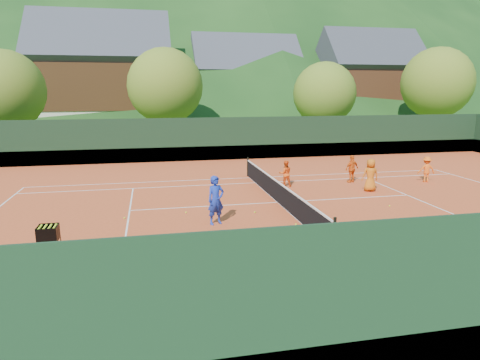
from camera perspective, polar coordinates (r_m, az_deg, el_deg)
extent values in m
plane|color=#30561B|center=(19.11, 5.05, -3.04)|extent=(400.00, 400.00, 0.00)
cube|color=#C84820|center=(19.11, 5.05, -3.01)|extent=(40.00, 24.00, 0.02)
imported|color=#1930A4|center=(15.83, -3.24, -2.70)|extent=(0.78, 0.64, 1.83)
imported|color=#FF5A16|center=(22.09, 6.06, 0.87)|extent=(0.71, 0.58, 1.36)
imported|color=orange|center=(23.69, 14.69, 1.45)|extent=(0.94, 0.63, 1.48)
imported|color=#D36412|center=(21.87, 16.99, 0.63)|extent=(0.84, 0.60, 1.61)
imported|color=orange|center=(25.15, 23.60, 1.32)|extent=(0.99, 0.71, 1.39)
sphere|color=#CFF028|center=(17.26, -15.15, -4.90)|extent=(0.07, 0.07, 0.07)
sphere|color=#CFF028|center=(13.85, 20.42, -9.50)|extent=(0.07, 0.07, 0.07)
sphere|color=#CFF028|center=(12.04, -21.63, -12.91)|extent=(0.07, 0.07, 0.07)
sphere|color=#CFF028|center=(17.81, 9.66, -4.12)|extent=(0.07, 0.07, 0.07)
sphere|color=#CFF028|center=(17.12, 24.86, -5.76)|extent=(0.07, 0.07, 0.07)
sphere|color=#CFF028|center=(13.32, 15.20, -10.01)|extent=(0.07, 0.07, 0.07)
sphere|color=#CFF028|center=(12.59, 4.45, -10.92)|extent=(0.07, 0.07, 0.07)
sphere|color=#CFF028|center=(17.53, -7.21, -4.30)|extent=(0.07, 0.07, 0.07)
sphere|color=#CFF028|center=(14.95, 22.37, -8.06)|extent=(0.07, 0.07, 0.07)
sphere|color=#CFF028|center=(11.65, -11.88, -13.15)|extent=(0.07, 0.07, 0.07)
sphere|color=#CFF028|center=(17.04, 18.97, -5.36)|extent=(0.07, 0.07, 0.07)
sphere|color=#CFF028|center=(19.42, 19.33, -3.28)|extent=(0.07, 0.07, 0.07)
sphere|color=#CFF028|center=(18.00, 22.51, -4.71)|extent=(0.07, 0.07, 0.07)
sphere|color=#CFF028|center=(17.43, 2.00, -4.30)|extent=(0.07, 0.07, 0.07)
sphere|color=#CFF028|center=(17.33, -24.58, -5.52)|extent=(0.07, 0.07, 0.07)
sphere|color=#CFF028|center=(16.03, 7.46, -5.88)|extent=(0.07, 0.07, 0.07)
sphere|color=#CFF028|center=(15.58, 10.31, -6.50)|extent=(0.07, 0.07, 0.07)
sphere|color=#CFF028|center=(10.74, 2.90, -15.16)|extent=(0.07, 0.07, 0.07)
sphere|color=#CFF028|center=(18.02, 10.32, -3.95)|extent=(0.07, 0.07, 0.07)
sphere|color=#CFF028|center=(14.44, -8.85, -7.97)|extent=(0.07, 0.07, 0.07)
sphere|color=#CFF028|center=(12.88, -25.79, -11.62)|extent=(0.07, 0.07, 0.07)
sphere|color=#CFF028|center=(15.37, -24.37, -7.69)|extent=(0.07, 0.07, 0.07)
sphere|color=#CFF028|center=(11.98, -9.83, -12.33)|extent=(0.07, 0.07, 0.07)
sphere|color=#CFF028|center=(13.68, 5.12, -9.03)|extent=(0.07, 0.07, 0.07)
sphere|color=#CFF028|center=(13.26, -27.27, -11.08)|extent=(0.07, 0.07, 0.07)
sphere|color=#CFF028|center=(16.65, 25.98, -6.35)|extent=(0.07, 0.07, 0.07)
sphere|color=#CFF028|center=(14.62, -20.27, -8.35)|extent=(0.07, 0.07, 0.07)
cube|color=white|center=(14.20, 11.53, -8.56)|extent=(23.77, 0.06, 0.00)
cube|color=silver|center=(24.26, 1.31, 0.31)|extent=(23.77, 0.06, 0.00)
cube|color=white|center=(15.38, 9.51, -6.84)|extent=(23.77, 0.06, 0.00)
cube|color=white|center=(22.96, 2.09, -0.37)|extent=(23.77, 0.06, 0.00)
cube|color=white|center=(18.35, -14.50, -3.96)|extent=(0.06, 8.23, 0.00)
cube|color=silver|center=(21.80, 21.38, -1.88)|extent=(0.06, 8.23, 0.00)
cube|color=white|center=(19.10, 5.05, -2.97)|extent=(12.80, 0.06, 0.00)
cube|color=white|center=(19.10, 5.05, -2.97)|extent=(0.06, 10.97, 0.00)
cube|color=black|center=(18.99, 5.08, -1.67)|extent=(0.03, 11.97, 0.90)
cube|color=white|center=(18.89, 5.10, -0.29)|extent=(0.05, 11.97, 0.06)
cylinder|color=black|center=(13.58, 12.46, -7.11)|extent=(0.10, 0.10, 1.10)
cylinder|color=black|center=(24.63, 1.05, 1.79)|extent=(0.10, 0.10, 1.10)
cube|color=black|center=(30.33, -1.49, 5.54)|extent=(40.00, 0.05, 3.00)
cube|color=#1A5B28|center=(30.46, -1.48, 3.67)|extent=(40.40, 0.05, 1.00)
cube|color=#1A5D25|center=(8.99, 29.19, -19.22)|extent=(40.40, 0.05, 1.00)
cylinder|color=black|center=(13.88, -25.40, -8.82)|extent=(0.02, 0.02, 0.55)
cylinder|color=black|center=(13.75, -23.15, -8.80)|extent=(0.02, 0.02, 0.55)
cylinder|color=black|center=(14.38, -24.90, -8.05)|extent=(0.02, 0.02, 0.55)
cylinder|color=black|center=(14.26, -22.73, -8.03)|extent=(0.02, 0.02, 0.55)
cube|color=black|center=(13.98, -24.14, -7.36)|extent=(0.55, 0.55, 0.02)
cube|color=black|center=(13.65, -24.46, -6.84)|extent=(0.55, 0.02, 0.45)
cube|color=black|center=(14.16, -23.99, -6.14)|extent=(0.55, 0.02, 0.45)
cube|color=black|center=(13.97, -25.33, -6.50)|extent=(0.02, 0.55, 0.45)
cube|color=black|center=(13.85, -23.11, -6.46)|extent=(0.02, 0.55, 0.45)
sphere|color=#CCE526|center=(13.71, -25.31, -6.01)|extent=(0.07, 0.07, 0.07)
sphere|color=#CCE526|center=(13.83, -25.18, -5.83)|extent=(0.07, 0.07, 0.07)
sphere|color=#CCE526|center=(13.96, -25.06, -5.67)|extent=(0.07, 0.07, 0.07)
sphere|color=#CCE526|center=(14.09, -24.93, -5.50)|extent=(0.07, 0.07, 0.07)
sphere|color=#CCE526|center=(13.68, -24.75, -5.99)|extent=(0.07, 0.07, 0.07)
sphere|color=#CCE526|center=(13.80, -24.63, -5.82)|extent=(0.07, 0.07, 0.07)
sphere|color=#CCE526|center=(13.93, -24.51, -5.65)|extent=(0.07, 0.07, 0.07)
sphere|color=#CCE526|center=(14.06, -24.39, -5.49)|extent=(0.07, 0.07, 0.07)
sphere|color=#CCE526|center=(13.64, -24.19, -5.98)|extent=(0.07, 0.07, 0.07)
sphere|color=#CCE526|center=(13.77, -24.07, -5.81)|extent=(0.07, 0.07, 0.07)
sphere|color=#CCE526|center=(13.90, -23.96, -5.64)|extent=(0.07, 0.07, 0.07)
sphere|color=#CCE526|center=(14.03, -23.84, -5.48)|extent=(0.07, 0.07, 0.07)
sphere|color=#CCE526|center=(13.62, -23.62, -5.97)|extent=(0.07, 0.07, 0.07)
sphere|color=#CCE526|center=(13.74, -23.51, -5.80)|extent=(0.07, 0.07, 0.07)
sphere|color=#CCE526|center=(13.87, -23.40, -5.63)|extent=(0.07, 0.07, 0.07)
sphere|color=#CCE526|center=(14.00, -23.29, -5.46)|extent=(0.07, 0.07, 0.07)
cube|color=beige|center=(47.99, -17.44, 7.31)|extent=(12.00, 9.00, 2.88)
cube|color=#371E0F|center=(47.86, -17.72, 11.70)|extent=(12.24, 9.18, 4.48)
cube|color=#42424A|center=(47.95, -17.94, 15.09)|extent=(13.80, 9.93, 9.93)
cube|color=beige|center=(53.02, 0.63, 8.06)|extent=(11.00, 8.00, 2.52)
cube|color=#3B1D10|center=(52.89, 0.63, 11.54)|extent=(11.22, 8.16, 3.92)
cube|color=#42434A|center=(52.93, 0.64, 14.31)|extent=(12.65, 8.82, 8.82)
cube|color=beige|center=(54.12, 16.35, 7.76)|extent=(10.00, 8.00, 2.70)
cube|color=#3B1D10|center=(54.00, 16.57, 11.41)|extent=(10.20, 8.16, 4.20)
cube|color=#3D3D44|center=(54.06, 16.75, 14.26)|extent=(11.50, 8.82, 8.82)
cylinder|color=#3D2818|center=(37.35, -28.36, 5.07)|extent=(0.36, 0.36, 2.70)
sphere|color=#4F741F|center=(37.18, -28.91, 10.46)|extent=(6.00, 6.00, 6.00)
cylinder|color=#3B2517|center=(37.83, -9.71, 6.55)|extent=(0.36, 0.36, 2.88)
sphere|color=#537820|center=(37.67, -9.92, 12.25)|extent=(6.40, 6.40, 6.40)
cylinder|color=#412A1A|center=(39.92, 11.00, 6.52)|extent=(0.36, 0.36, 2.52)
sphere|color=#4D761F|center=(39.75, 11.19, 11.25)|extent=(5.60, 5.60, 5.60)
cylinder|color=#3E2819|center=(46.69, 24.34, 6.79)|extent=(0.36, 0.36, 3.06)
sphere|color=#52771F|center=(46.57, 24.77, 11.68)|extent=(6.80, 6.80, 6.80)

